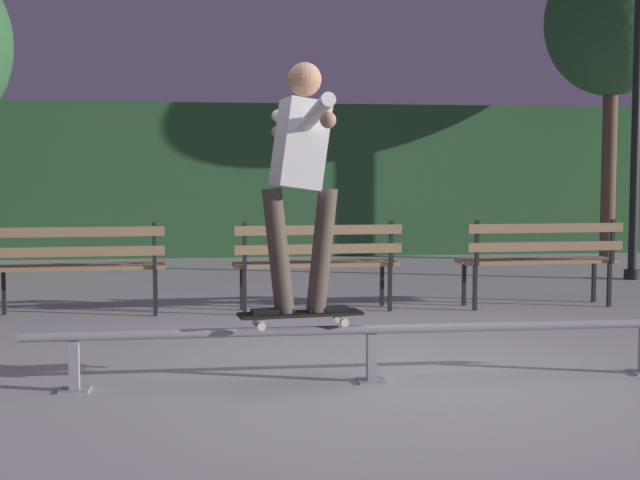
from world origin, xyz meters
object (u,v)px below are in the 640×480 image
(skateboard, at_px, (300,315))
(park_bench_left_center, at_px, (317,257))
(tree_far_right, at_px, (612,24))
(lamp_post_right, at_px, (637,81))
(grind_rail, at_px, (372,337))
(park_bench_leftmost, at_px, (77,259))
(park_bench_right_center, at_px, (540,254))
(skateboarder, at_px, (301,165))

(skateboard, distance_m, park_bench_left_center, 2.88)
(tree_far_right, bearing_deg, lamp_post_right, -108.32)
(grind_rail, bearing_deg, park_bench_left_center, 89.88)
(lamp_post_right, bearing_deg, grind_rail, -131.06)
(tree_far_right, bearing_deg, park_bench_left_center, -139.22)
(grind_rail, height_order, park_bench_left_center, park_bench_left_center)
(skateboard, relative_size, tree_far_right, 0.17)
(park_bench_leftmost, relative_size, park_bench_right_center, 1.00)
(tree_far_right, height_order, lamp_post_right, tree_far_right)
(skateboarder, bearing_deg, grind_rail, -0.05)
(skateboard, distance_m, tree_far_right, 9.58)
(skateboard, bearing_deg, tree_far_right, 52.57)
(park_bench_left_center, height_order, lamp_post_right, lamp_post_right)
(park_bench_leftmost, xyz_separation_m, tree_far_right, (7.27, 4.34, 3.06))
(park_bench_leftmost, relative_size, tree_far_right, 0.34)
(grind_rail, relative_size, skateboarder, 2.79)
(park_bench_left_center, bearing_deg, park_bench_leftmost, 180.00)
(grind_rail, relative_size, park_bench_right_center, 2.69)
(park_bench_left_center, distance_m, park_bench_right_center, 2.24)
(grind_rail, bearing_deg, lamp_post_right, 48.94)
(grind_rail, xyz_separation_m, park_bench_left_center, (0.01, 2.84, 0.25))
(grind_rail, bearing_deg, skateboarder, 179.95)
(park_bench_leftmost, relative_size, lamp_post_right, 0.41)
(lamp_post_right, bearing_deg, park_bench_leftmost, -162.24)
(skateboard, xyz_separation_m, lamp_post_right, (4.75, 4.93, 2.04))
(skateboarder, height_order, lamp_post_right, lamp_post_right)
(skateboard, height_order, skateboarder, skateboarder)
(lamp_post_right, bearing_deg, skateboarder, -133.93)
(park_bench_right_center, bearing_deg, skateboard, -133.56)
(skateboard, xyz_separation_m, tree_far_right, (5.50, 7.18, 3.15))
(park_bench_left_center, bearing_deg, skateboarder, -99.19)
(grind_rail, distance_m, skateboard, 0.48)
(skateboard, height_order, park_bench_right_center, park_bench_right_center)
(skateboard, distance_m, park_bench_right_center, 3.92)
(park_bench_left_center, relative_size, tree_far_right, 0.34)
(park_bench_leftmost, relative_size, park_bench_left_center, 1.00)
(grind_rail, bearing_deg, skateboard, -180.00)
(park_bench_leftmost, bearing_deg, skateboarder, -57.93)
(grind_rail, xyz_separation_m, park_bench_right_center, (2.24, 2.84, 0.25))
(skateboarder, bearing_deg, park_bench_leftmost, 122.07)
(skateboarder, bearing_deg, lamp_post_right, 46.07)
(skateboarder, bearing_deg, park_bench_right_center, 46.46)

